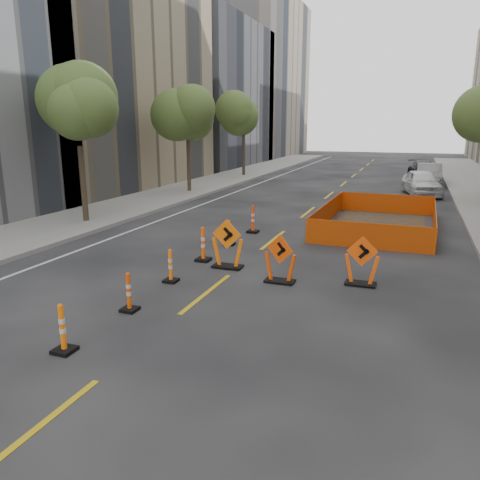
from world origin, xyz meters
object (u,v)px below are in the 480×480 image
at_px(parked_car_mid, 429,175).
at_px(channelizer_2, 62,328).
at_px(chevron_sign_left, 227,244).
at_px(chevron_sign_right, 362,261).
at_px(channelizer_7, 253,219).
at_px(channelizer_5, 203,244).
at_px(parked_car_far, 424,169).
at_px(channelizer_6, 229,232).
at_px(channelizer_3, 129,292).
at_px(channelizer_4, 170,266).
at_px(chevron_sign_center, 280,258).

bearing_deg(parked_car_mid, channelizer_2, -102.96).
bearing_deg(chevron_sign_left, chevron_sign_right, -2.17).
bearing_deg(channelizer_7, channelizer_5, -92.46).
xyz_separation_m(parked_car_mid, parked_car_far, (-0.26, 5.19, -0.10)).
relative_size(chevron_sign_right, parked_car_mid, 0.29).
bearing_deg(chevron_sign_right, parked_car_mid, 74.19).
bearing_deg(channelizer_6, channelizer_2, -89.67).
bearing_deg(channelizer_3, parked_car_far, 78.31).
xyz_separation_m(channelizer_4, chevron_sign_right, (4.87, 1.53, 0.21)).
bearing_deg(channelizer_2, chevron_sign_left, 81.56).
xyz_separation_m(channelizer_7, parked_car_far, (6.56, 23.44, 0.11)).
distance_m(parked_car_mid, parked_car_far, 5.20).
xyz_separation_m(channelizer_6, channelizer_7, (0.15, 2.15, 0.09)).
distance_m(channelizer_3, channelizer_6, 6.44).
xyz_separation_m(channelizer_5, chevron_sign_center, (2.81, -1.15, 0.12)).
relative_size(channelizer_4, channelizer_7, 0.85).
bearing_deg(channelizer_7, chevron_sign_center, -64.28).
bearing_deg(channelizer_6, parked_car_mid, 71.15).
height_order(channelizer_2, channelizer_5, channelizer_5).
height_order(channelizer_7, parked_car_far, parked_car_far).
bearing_deg(chevron_sign_center, parked_car_far, 100.80).
xyz_separation_m(channelizer_3, channelizer_7, (0.07, 8.59, 0.08)).
distance_m(channelizer_6, chevron_sign_left, 2.73).
distance_m(channelizer_7, chevron_sign_center, 6.04).
height_order(channelizer_7, chevron_sign_center, chevron_sign_center).
xyz_separation_m(channelizer_2, channelizer_7, (0.10, 10.73, 0.06)).
bearing_deg(channelizer_6, channelizer_4, -90.23).
distance_m(channelizer_3, channelizer_5, 4.30).
relative_size(channelizer_2, channelizer_7, 0.89).
height_order(channelizer_2, parked_car_far, parked_car_far).
relative_size(channelizer_6, chevron_sign_center, 0.68).
bearing_deg(channelizer_2, parked_car_far, 78.98).
distance_m(chevron_sign_left, parked_car_far, 28.72).
distance_m(channelizer_3, parked_car_mid, 27.71).
relative_size(channelizer_6, chevron_sign_left, 0.62).
bearing_deg(channelizer_6, chevron_sign_center, -49.93).
xyz_separation_m(channelizer_7, chevron_sign_center, (2.62, -5.44, 0.13)).
bearing_deg(channelizer_5, channelizer_4, -89.57).
distance_m(channelizer_3, chevron_sign_right, 6.04).
xyz_separation_m(channelizer_2, parked_car_mid, (6.92, 28.99, 0.28)).
bearing_deg(chevron_sign_left, channelizer_6, 111.34).
bearing_deg(chevron_sign_center, parked_car_mid, 98.52).
distance_m(channelizer_2, chevron_sign_center, 5.95).
xyz_separation_m(channelizer_3, channelizer_6, (-0.08, 6.44, -0.01)).
bearing_deg(channelizer_4, channelizer_7, 88.50).
bearing_deg(chevron_sign_right, channelizer_5, 162.24).
bearing_deg(parked_car_far, channelizer_4, -115.29).
distance_m(channelizer_4, channelizer_5, 2.15).
distance_m(channelizer_5, chevron_sign_left, 1.08).
height_order(channelizer_4, parked_car_far, parked_car_far).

